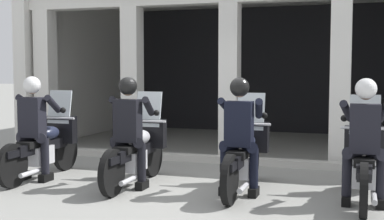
% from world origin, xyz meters
% --- Properties ---
extents(ground_plane, '(80.00, 80.00, 0.00)m').
position_xyz_m(ground_plane, '(0.00, 3.00, 0.00)').
color(ground_plane, gray).
extents(station_building, '(9.10, 5.10, 3.51)m').
position_xyz_m(station_building, '(-0.03, 5.15, 2.19)').
color(station_building, black).
rests_on(station_building, ground).
extents(kerb_strip, '(8.60, 0.24, 0.12)m').
position_xyz_m(kerb_strip, '(-0.03, 2.11, 0.06)').
color(kerb_strip, '#B7B5AD').
rests_on(kerb_strip, ground).
extents(motorcycle_far_left, '(0.62, 2.04, 1.35)m').
position_xyz_m(motorcycle_far_left, '(-2.38, 0.06, 0.50)').
color(motorcycle_far_left, black).
rests_on(motorcycle_far_left, ground).
extents(police_officer_far_left, '(0.63, 0.61, 1.58)m').
position_xyz_m(police_officer_far_left, '(-2.38, -0.22, 0.94)').
color(police_officer_far_left, black).
rests_on(police_officer_far_left, ground).
extents(motorcycle_center_left, '(0.62, 2.04, 1.35)m').
position_xyz_m(motorcycle_center_left, '(-0.79, 0.05, 0.50)').
color(motorcycle_center_left, black).
rests_on(motorcycle_center_left, ground).
extents(police_officer_center_left, '(0.63, 0.61, 1.58)m').
position_xyz_m(police_officer_center_left, '(-0.79, -0.23, 0.94)').
color(police_officer_center_left, black).
rests_on(police_officer_center_left, ground).
extents(motorcycle_center_right, '(0.62, 2.04, 1.35)m').
position_xyz_m(motorcycle_center_right, '(0.79, 0.12, 0.50)').
color(motorcycle_center_right, black).
rests_on(motorcycle_center_right, ground).
extents(police_officer_center_right, '(0.63, 0.61, 1.58)m').
position_xyz_m(police_officer_center_right, '(0.79, -0.16, 0.94)').
color(police_officer_center_right, black).
rests_on(police_officer_center_right, ground).
extents(motorcycle_far_right, '(0.62, 2.04, 1.35)m').
position_xyz_m(motorcycle_far_right, '(2.38, 0.05, 0.50)').
color(motorcycle_far_right, black).
rests_on(motorcycle_far_right, ground).
extents(police_officer_far_right, '(0.63, 0.61, 1.58)m').
position_xyz_m(police_officer_far_right, '(2.38, -0.23, 0.94)').
color(police_officer_far_right, black).
rests_on(police_officer_far_right, ground).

